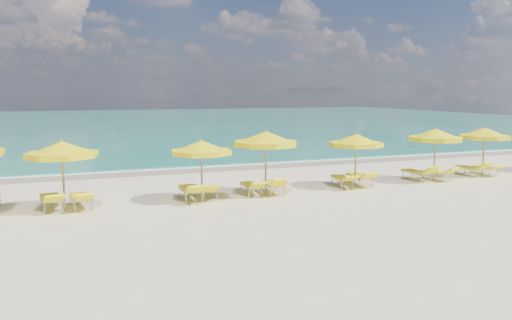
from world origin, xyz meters
name	(u,v)px	position (x,y,z in m)	size (l,w,h in m)	color
ground_plane	(269,195)	(0.00, 0.00, 0.00)	(120.00, 120.00, 0.00)	beige
ocean	(130,122)	(0.00, 48.00, 0.00)	(120.00, 80.00, 0.30)	#157960
wet_sand_band	(217,168)	(0.00, 7.40, 0.00)	(120.00, 2.60, 0.01)	tan
foam_line	(213,166)	(0.00, 8.20, 0.00)	(120.00, 1.20, 0.03)	white
whitecap_near	(92,152)	(-6.00, 17.00, 0.00)	(14.00, 0.36, 0.05)	white
whitecap_far	(252,136)	(8.00, 24.00, 0.00)	(18.00, 0.30, 0.05)	white
umbrella_2	(62,150)	(-7.62, 0.00, 2.11)	(2.87, 2.87, 2.48)	#9F814F
umbrella_3	(201,148)	(-2.79, -0.17, 2.00)	(2.81, 2.81, 2.35)	#9F814F
umbrella_4	(266,139)	(-0.16, -0.02, 2.23)	(2.72, 2.72, 2.61)	#9F814F
umbrella_5	(356,141)	(4.05, 0.16, 2.01)	(2.67, 2.67, 2.35)	#9F814F
umbrella_6	(435,135)	(8.13, 0.08, 2.11)	(3.18, 3.18, 2.48)	#9F814F
umbrella_7	(485,134)	(11.37, 0.45, 2.06)	(3.01, 3.01, 2.41)	#9F814F
lounger_2_left	(51,203)	(-8.06, 0.37, 0.23)	(0.91, 2.06, 0.76)	#A5A8AD
lounger_2_right	(81,201)	(-7.09, 0.27, 0.23)	(0.83, 1.99, 0.75)	#A5A8AD
lounger_3_left	(191,194)	(-3.15, 0.13, 0.25)	(0.75, 2.10, 0.81)	#A5A8AD
lounger_3_right	(209,193)	(-2.42, 0.27, 0.20)	(0.74, 1.71, 0.70)	#A5A8AD
lounger_4_left	(251,189)	(-0.64, 0.34, 0.21)	(0.67, 1.82, 0.71)	#A5A8AD
lounger_4_right	(273,188)	(0.26, 0.20, 0.23)	(0.83, 1.91, 0.81)	#A5A8AD
lounger_5_left	(343,182)	(3.60, 0.41, 0.22)	(0.90, 1.95, 0.69)	#A5A8AD
lounger_5_right	(360,180)	(4.48, 0.47, 0.24)	(0.87, 2.06, 0.78)	#A5A8AD
lounger_6_left	(417,175)	(7.61, 0.57, 0.23)	(0.79, 1.94, 0.83)	#A5A8AD
lounger_6_right	(437,175)	(8.59, 0.35, 0.21)	(0.85, 1.79, 0.74)	#A5A8AD
lounger_7_left	(471,171)	(10.92, 0.71, 0.22)	(0.74, 1.81, 0.83)	#A5A8AD
lounger_7_right	(486,170)	(11.86, 0.71, 0.20)	(0.75, 1.77, 0.63)	#A5A8AD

